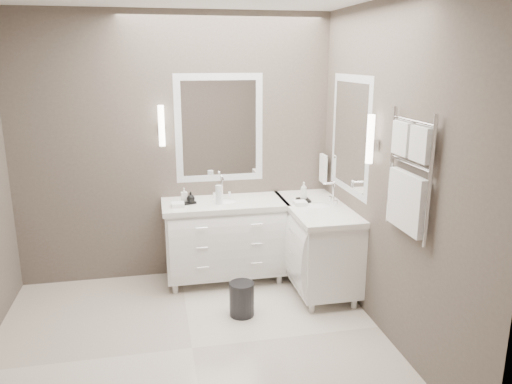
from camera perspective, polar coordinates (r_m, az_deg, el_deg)
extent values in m
cube|color=beige|center=(4.21, -7.32, -17.32)|extent=(3.20, 3.00, 0.01)
cube|color=#554B44|center=(5.14, -9.19, 4.87)|extent=(3.20, 0.01, 2.70)
cube|color=#554B44|center=(2.25, -5.32, -8.35)|extent=(3.20, 0.01, 2.70)
cube|color=#554B44|center=(4.09, 15.00, 1.95)|extent=(0.01, 3.00, 2.70)
cube|color=white|center=(5.15, -3.59, -5.35)|extent=(1.20, 0.55, 0.70)
cube|color=white|center=(5.03, -3.66, -1.34)|extent=(1.24, 0.59, 0.05)
ellipsoid|color=white|center=(5.04, -3.65, -1.51)|extent=(0.36, 0.28, 0.12)
cylinder|color=white|center=(5.15, -3.93, 0.59)|extent=(0.02, 0.02, 0.22)
cube|color=white|center=(5.04, 6.89, -5.87)|extent=(0.55, 1.20, 0.70)
cube|color=white|center=(4.92, 7.03, -1.79)|extent=(0.59, 1.24, 0.05)
ellipsoid|color=white|center=(4.93, 7.02, -1.96)|extent=(0.36, 0.28, 0.12)
cylinder|color=white|center=(4.94, 8.84, -0.18)|extent=(0.02, 0.02, 0.22)
cube|color=white|center=(5.14, -4.21, 7.26)|extent=(0.90, 0.02, 1.10)
cube|color=white|center=(5.14, -4.21, 7.26)|extent=(0.77, 0.02, 0.96)
cube|color=white|center=(4.77, 10.71, 6.44)|extent=(0.02, 0.90, 1.10)
cube|color=white|center=(4.77, 10.71, 6.44)|extent=(0.02, 0.90, 0.96)
cube|color=white|center=(5.03, -10.72, 6.88)|extent=(0.05, 0.05, 0.10)
cylinder|color=white|center=(5.02, -10.75, 7.44)|extent=(0.06, 0.06, 0.40)
cube|color=white|center=(4.22, 12.88, 5.23)|extent=(0.05, 0.05, 0.10)
cylinder|color=white|center=(4.21, 12.92, 5.90)|extent=(0.06, 0.06, 0.40)
cylinder|color=white|center=(5.32, 7.85, 4.15)|extent=(0.02, 0.22, 0.02)
cube|color=white|center=(5.34, 7.69, 2.67)|extent=(0.03, 0.17, 0.30)
cylinder|color=white|center=(3.47, 19.29, 1.03)|extent=(0.03, 0.03, 0.90)
cylinder|color=white|center=(3.94, 15.25, 2.93)|extent=(0.03, 0.03, 0.90)
cube|color=white|center=(3.55, 18.36, 5.19)|extent=(0.06, 0.22, 0.24)
cube|color=white|center=(3.77, 16.41, 5.88)|extent=(0.06, 0.22, 0.24)
cube|color=white|center=(3.75, 16.83, -1.08)|extent=(0.06, 0.46, 0.42)
cylinder|color=black|center=(4.57, -1.64, -12.13)|extent=(0.25, 0.25, 0.31)
cube|color=black|center=(4.98, -7.82, -1.19)|extent=(0.17, 0.15, 0.02)
cube|color=black|center=(5.03, 5.44, -0.95)|extent=(0.12, 0.16, 0.02)
cylinder|color=silver|center=(4.91, -4.28, -0.32)|extent=(0.07, 0.07, 0.19)
imported|color=white|center=(4.98, -8.21, -0.28)|extent=(0.07, 0.07, 0.13)
imported|color=black|center=(4.94, -7.47, -0.56)|extent=(0.11, 0.11, 0.10)
imported|color=white|center=(5.00, 5.47, 0.15)|extent=(0.07, 0.07, 0.18)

